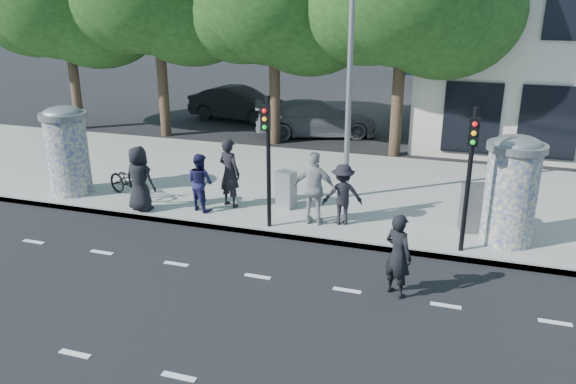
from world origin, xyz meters
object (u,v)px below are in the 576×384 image
(ped_a, at_px, (139,179))
(car_mid, at_px, (239,104))
(ad_column_left, at_px, (67,148))
(street_lamp, at_px, (351,36))
(bicycle, at_px, (129,181))
(ped_c, at_px, (200,182))
(traffic_pole_near, at_px, (268,149))
(ped_e, at_px, (315,189))
(cabinet_left, at_px, (286,189))
(traffic_pole_far, at_px, (470,166))
(ad_column_right, at_px, (512,188))
(ped_b, at_px, (229,173))
(ped_d, at_px, (343,194))
(car_right, at_px, (316,118))
(cabinet_right, at_px, (473,208))
(man_road, at_px, (398,255))

(ped_a, bearing_deg, car_mid, -73.25)
(ad_column_left, xyz_separation_m, street_lamp, (8.00, 2.13, 3.26))
(ad_column_left, distance_m, bicycle, 2.11)
(ad_column_left, bearing_deg, ped_c, -1.44)
(traffic_pole_near, xyz_separation_m, ped_e, (1.07, 0.57, -1.11))
(traffic_pole_near, height_order, cabinet_left, traffic_pole_near)
(traffic_pole_far, height_order, street_lamp, street_lamp)
(traffic_pole_near, relative_size, car_mid, 0.69)
(cabinet_left, bearing_deg, car_mid, 137.65)
(street_lamp, relative_size, cabinet_left, 7.62)
(traffic_pole_near, bearing_deg, ped_e, 28.10)
(traffic_pole_near, height_order, traffic_pole_far, same)
(ad_column_right, xyz_separation_m, traffic_pole_far, (-1.00, -0.91, 0.69))
(ped_b, bearing_deg, street_lamp, -129.26)
(cabinet_left, bearing_deg, bicycle, -153.74)
(ad_column_right, distance_m, ped_d, 4.08)
(cabinet_left, bearing_deg, car_right, 118.99)
(ad_column_left, relative_size, ped_a, 1.45)
(traffic_pole_near, height_order, ped_d, traffic_pole_near)
(ad_column_left, bearing_deg, traffic_pole_far, -3.55)
(ad_column_right, bearing_deg, traffic_pole_near, -171.11)
(street_lamp, relative_size, ped_d, 4.94)
(traffic_pole_far, relative_size, cabinet_right, 2.72)
(ad_column_left, xyz_separation_m, bicycle, (1.90, 0.21, -0.91))
(ad_column_left, bearing_deg, bicycle, 6.42)
(man_road, bearing_deg, bicycle, 12.78)
(man_road, bearing_deg, ped_e, -14.56)
(traffic_pole_far, relative_size, man_road, 1.92)
(street_lamp, bearing_deg, traffic_pole_near, -116.23)
(street_lamp, bearing_deg, ped_a, -151.78)
(ped_a, distance_m, ped_c, 1.67)
(cabinet_right, relative_size, car_right, 0.24)
(ped_b, bearing_deg, car_right, -68.98)
(street_lamp, distance_m, ped_e, 4.33)
(ped_a, xyz_separation_m, cabinet_left, (3.78, 1.46, -0.39))
(traffic_pole_near, height_order, street_lamp, street_lamp)
(street_lamp, distance_m, man_road, 6.76)
(ped_d, distance_m, bicycle, 6.47)
(ad_column_right, height_order, traffic_pole_far, traffic_pole_far)
(ped_a, relative_size, car_mid, 0.37)
(ad_column_right, height_order, ped_d, ad_column_right)
(traffic_pole_near, relative_size, car_right, 0.64)
(street_lamp, height_order, car_mid, street_lamp)
(ad_column_right, bearing_deg, car_mid, 135.36)
(ad_column_right, distance_m, ped_b, 7.37)
(ped_a, bearing_deg, ped_c, -154.64)
(ped_c, bearing_deg, man_road, 175.36)
(bicycle, bearing_deg, traffic_pole_far, -75.55)
(ad_column_left, xyz_separation_m, car_right, (4.99, 9.97, -0.77))
(ad_column_right, relative_size, car_right, 0.50)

